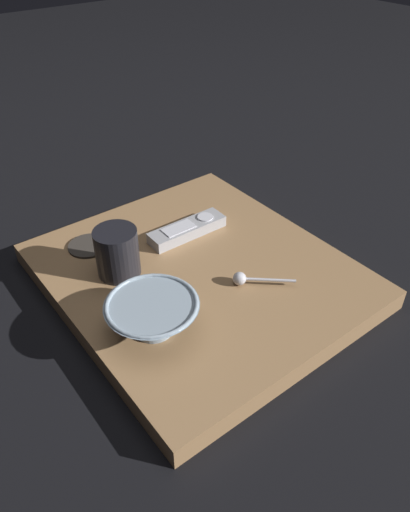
% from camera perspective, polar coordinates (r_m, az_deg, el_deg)
% --- Properties ---
extents(ground_plane, '(6.00, 6.00, 0.00)m').
position_cam_1_polar(ground_plane, '(1.04, -0.77, -3.23)').
color(ground_plane, black).
extents(table, '(0.56, 0.62, 0.04)m').
position_cam_1_polar(table, '(1.02, -0.78, -2.29)').
color(table, '#936D47').
rests_on(table, ground).
extents(cereal_bowl, '(0.17, 0.17, 0.06)m').
position_cam_1_polar(cereal_bowl, '(0.86, -6.20, -6.84)').
color(cereal_bowl, '#8C9EAD').
rests_on(cereal_bowl, table).
extents(coffee_mug, '(0.09, 0.09, 0.10)m').
position_cam_1_polar(coffee_mug, '(0.98, -10.30, 0.42)').
color(coffee_mug, black).
rests_on(coffee_mug, table).
extents(teaspoon, '(0.10, 0.09, 0.03)m').
position_cam_1_polar(teaspoon, '(0.96, 4.64, -2.69)').
color(teaspoon, silver).
rests_on(teaspoon, table).
extents(tv_remote_near, '(0.19, 0.05, 0.03)m').
position_cam_1_polar(tv_remote_near, '(1.10, -2.10, 3.15)').
color(tv_remote_near, '#9E9EA3').
rests_on(tv_remote_near, table).
extents(drink_coaster, '(0.09, 0.09, 0.01)m').
position_cam_1_polar(drink_coaster, '(1.09, -13.56, 1.18)').
color(drink_coaster, '#332D28').
rests_on(drink_coaster, table).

